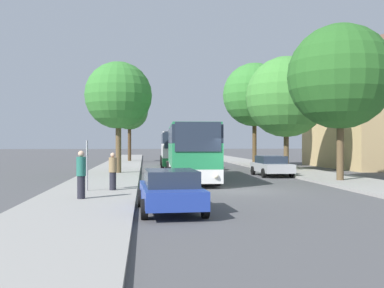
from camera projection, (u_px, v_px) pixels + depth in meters
name	position (u px, v px, depth m)	size (l,w,h in m)	color
ground_plane	(242.00, 190.00, 21.55)	(300.00, 300.00, 0.00)	#4C4C4F
sidewalk_left	(94.00, 190.00, 20.80)	(4.00, 120.00, 0.15)	gray
sidewalk_right	(380.00, 187.00, 22.29)	(4.00, 120.00, 0.15)	gray
bus_front	(190.00, 151.00, 27.51)	(3.10, 11.59, 3.33)	silver
bus_middle	(176.00, 148.00, 42.90)	(3.08, 10.32, 3.28)	#238942
parked_car_left_curb	(170.00, 190.00, 14.75)	(2.20, 4.40, 1.40)	#233D9E
parked_car_right_near	(271.00, 165.00, 30.81)	(2.15, 4.45, 1.39)	#B7B7BC
bus_stop_sign	(87.00, 159.00, 19.99)	(0.08, 0.45, 2.25)	gray
pedestrian_waiting_near	(81.00, 174.00, 17.14)	(0.36, 0.36, 1.83)	#23232D
pedestrian_waiting_far	(113.00, 171.00, 20.27)	(0.36, 0.36, 1.69)	#23232D
tree_left_near	(129.00, 111.00, 53.31)	(4.39, 4.39, 8.10)	#47331E
tree_left_far	(118.00, 96.00, 32.07)	(4.80, 4.80, 7.94)	brown
tree_right_near	(254.00, 95.00, 43.15)	(6.10, 6.10, 9.82)	#513D23
tree_right_mid	(286.00, 97.00, 35.08)	(6.31, 6.31, 8.89)	brown
tree_right_far	(340.00, 77.00, 25.77)	(6.03, 6.03, 8.96)	brown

